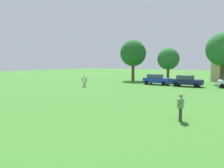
{
  "coord_description": "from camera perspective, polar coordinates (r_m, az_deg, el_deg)",
  "views": [
    {
      "loc": [
        8.46,
        1.15,
        3.63
      ],
      "look_at": [
        1.32,
        11.76,
        2.4
      ],
      "focal_mm": 36.26,
      "sensor_mm": 36.0,
      "label": 1
    }
  ],
  "objects": [
    {
      "name": "ground_plane",
      "position": [
        30.28,
        17.49,
        -1.64
      ],
      "size": [
        160.0,
        160.0,
        0.0
      ],
      "primitive_type": "plane",
      "color": "#387528"
    },
    {
      "name": "tree_right",
      "position": [
        41.8,
        26.2,
        7.85
      ],
      "size": [
        5.47,
        5.47,
        8.52
      ],
      "color": "brown",
      "rests_on": "ground"
    },
    {
      "name": "adult_bystander",
      "position": [
        14.58,
        16.93,
        -5.1
      ],
      "size": [
        0.37,
        0.8,
        1.7
      ],
      "rotation": [
        0.0,
        0.0,
        4.82
      ],
      "color": "#3F3833",
      "rests_on": "ground"
    },
    {
      "name": "bystander_midfield",
      "position": [
        33.71,
        -6.96,
        0.9
      ],
      "size": [
        0.59,
        0.57,
        1.6
      ],
      "rotation": [
        0.0,
        0.0,
        0.73
      ],
      "color": "#8C7259",
      "rests_on": "ground"
    },
    {
      "name": "parked_car_blue_0",
      "position": [
        37.48,
        11.17,
        1.15
      ],
      "size": [
        4.3,
        2.02,
        1.68
      ],
      "color": "#1E38AD",
      "rests_on": "ground"
    },
    {
      "name": "parked_car_navy_1",
      "position": [
        35.7,
        18.34,
        0.76
      ],
      "size": [
        4.3,
        2.02,
        1.68
      ],
      "color": "#141E4C",
      "rests_on": "ground"
    },
    {
      "name": "tree_far_left",
      "position": [
        44.96,
        5.36,
        7.69
      ],
      "size": [
        5.1,
        5.1,
        7.95
      ],
      "color": "brown",
      "rests_on": "ground"
    },
    {
      "name": "tree_left",
      "position": [
        43.22,
        14.01,
        6.15
      ],
      "size": [
        4.03,
        4.03,
        6.28
      ],
      "color": "brown",
      "rests_on": "ground"
    }
  ]
}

